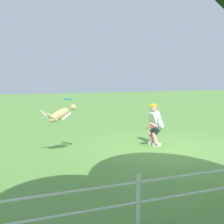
{
  "coord_description": "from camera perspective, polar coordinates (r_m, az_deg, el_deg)",
  "views": [
    {
      "loc": [
        4.84,
        7.76,
        2.16
      ],
      "look_at": [
        1.49,
        -0.54,
        1.12
      ],
      "focal_mm": 49.86,
      "sensor_mm": 36.0,
      "label": 1
    }
  ],
  "objects": [
    {
      "name": "frisbee_flying",
      "position": [
        8.56,
        -8.1,
        2.36
      ],
      "size": [
        0.34,
        0.34,
        0.09
      ],
      "primitive_type": "cylinder",
      "rotation": [
        0.22,
        -0.08,
        5.78
      ],
      "color": "#2493E6"
    },
    {
      "name": "frisbee_held",
      "position": [
        9.41,
        6.93,
        -2.89
      ],
      "size": [
        0.34,
        0.34,
        0.09
      ],
      "primitive_type": "cylinder",
      "rotation": [
        -0.16,
        -0.1,
        2.73
      ],
      "color": "red",
      "rests_on": "person"
    },
    {
      "name": "dog",
      "position": [
        8.53,
        -9.4,
        -0.46
      ],
      "size": [
        1.06,
        0.31,
        0.57
      ],
      "rotation": [
        0.0,
        0.0,
        3.23
      ],
      "color": "tan"
    },
    {
      "name": "person",
      "position": [
        9.74,
        7.85,
        -2.06
      ],
      "size": [
        0.57,
        0.64,
        1.29
      ],
      "rotation": [
        0.0,
        0.0,
        -0.02
      ],
      "color": "silver",
      "rests_on": "ground_plane"
    },
    {
      "name": "ground_plane",
      "position": [
        9.4,
        9.77,
        -6.74
      ],
      "size": [
        60.0,
        60.0,
        0.0
      ],
      "primitive_type": "plane",
      "color": "#5E9340"
    }
  ]
}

